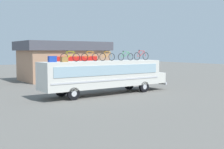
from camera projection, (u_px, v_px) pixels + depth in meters
name	position (u px, v px, depth m)	size (l,w,h in m)	color
ground_plane	(103.00, 94.00, 23.92)	(120.00, 120.00, 0.00)	#605E59
bus	(105.00, 74.00, 23.90)	(12.15, 2.51, 2.88)	silver
luggage_bag_1	(52.00, 59.00, 21.20)	(0.61, 0.34, 0.46)	#193899
luggage_bag_2	(64.00, 59.00, 21.37)	(0.51, 0.36, 0.41)	olive
rooftop_bicycle_1	(70.00, 57.00, 22.04)	(1.74, 0.44, 0.89)	black
rooftop_bicycle_2	(90.00, 57.00, 23.17)	(1.72, 0.44, 0.89)	black
rooftop_bicycle_3	(107.00, 57.00, 24.28)	(1.63, 0.44, 0.88)	black
rooftop_bicycle_4	(126.00, 56.00, 24.97)	(1.72, 0.44, 0.86)	black
rooftop_bicycle_5	(141.00, 56.00, 26.03)	(1.79, 0.44, 0.96)	black
roadside_building	(64.00, 60.00, 36.17)	(11.26, 6.69, 4.93)	tan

